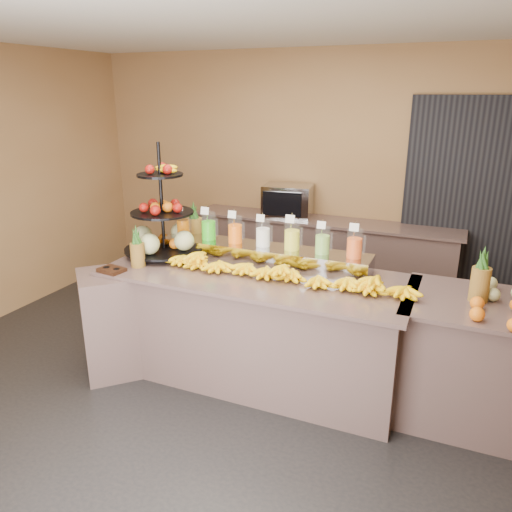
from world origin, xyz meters
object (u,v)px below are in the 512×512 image
Objects in this scene: right_fruit_pile at (503,302)px; oven_warmer at (288,201)px; banana_heap at (281,271)px; condiment_caddy at (112,270)px; pitcher_tray at (263,254)px; fruit_stand at (168,228)px.

right_fruit_pile is 0.84× the size of oven_warmer.
banana_heap is 1.38m from condiment_caddy.
banana_heap is 4.50× the size of right_fruit_pile.
right_fruit_pile is 2.99m from oven_warmer.
pitcher_tray is 9.15× the size of condiment_caddy.
banana_heap is (0.28, -0.29, -0.01)m from pitcher_tray.
pitcher_tray is 1.86× the size of fruit_stand.
right_fruit_pile is at bearing -9.75° from pitcher_tray.
oven_warmer is (-0.38, 1.67, 0.11)m from pitcher_tray.
fruit_stand is (-1.13, 0.15, 0.18)m from banana_heap.
condiment_caddy is at bearing -172.51° from right_fruit_pile.
fruit_stand is (-0.85, -0.14, 0.17)m from pitcher_tray.
right_fruit_pile reaches higher than condiment_caddy.
fruit_stand is 2.14× the size of right_fruit_pile.
right_fruit_pile is (1.85, -0.32, 0.00)m from pitcher_tray.
condiment_caddy is at bearing -113.04° from oven_warmer.
condiment_caddy is at bearing -118.14° from fruit_stand.
pitcher_tray is 1.72m from oven_warmer.
condiment_caddy is (-1.05, -0.70, -0.06)m from pitcher_tray.
fruit_stand is at bearing -111.95° from oven_warmer.
condiment_caddy is 2.47m from oven_warmer.
oven_warmer is at bearing 74.19° from condiment_caddy.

